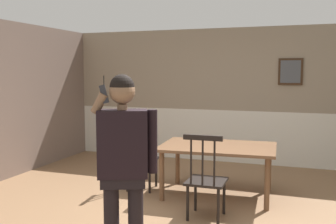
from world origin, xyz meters
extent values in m
plane|color=#846042|center=(0.00, 0.00, 0.00)|extent=(7.41, 7.41, 0.00)
cube|color=gray|center=(0.00, 3.14, 1.83)|extent=(6.73, 0.12, 1.60)
cube|color=silver|center=(0.00, 3.15, 0.52)|extent=(6.73, 0.14, 1.03)
cube|color=silver|center=(0.00, 3.12, 1.03)|extent=(6.73, 0.05, 0.06)
cube|color=#382314|center=(1.08, 3.07, 1.79)|extent=(0.44, 0.03, 0.49)
cube|color=#4E5258|center=(1.08, 3.05, 1.79)|extent=(0.36, 0.01, 0.41)
cube|color=brown|center=(0.19, 0.94, 0.71)|extent=(1.68, 1.16, 0.04)
cylinder|color=brown|center=(-0.49, 0.46, 0.35)|extent=(0.07, 0.07, 0.69)
cylinder|color=brown|center=(0.93, 0.55, 0.35)|extent=(0.07, 0.07, 0.69)
cylinder|color=brown|center=(-0.54, 1.33, 0.35)|extent=(0.07, 0.07, 0.69)
cylinder|color=brown|center=(0.87, 1.41, 0.35)|extent=(0.07, 0.07, 0.69)
cube|color=black|center=(0.25, 0.06, 0.45)|extent=(0.47, 0.47, 0.03)
cube|color=black|center=(0.25, -0.15, 1.03)|extent=(0.46, 0.05, 0.06)
cylinder|color=black|center=(0.11, -0.16, 0.76)|extent=(0.02, 0.02, 0.59)
cylinder|color=black|center=(0.25, -0.15, 0.76)|extent=(0.02, 0.02, 0.59)
cylinder|color=black|center=(0.39, -0.15, 0.76)|extent=(0.02, 0.02, 0.59)
cylinder|color=black|center=(0.06, 0.24, 0.22)|extent=(0.04, 0.04, 0.44)
cylinder|color=black|center=(0.43, 0.25, 0.22)|extent=(0.04, 0.04, 0.44)
cylinder|color=black|center=(0.07, -0.13, 0.22)|extent=(0.04, 0.04, 0.44)
cylinder|color=black|center=(0.44, -0.12, 0.22)|extent=(0.04, 0.04, 0.44)
cube|color=black|center=(-0.96, 0.87, 0.46)|extent=(0.48, 0.48, 0.03)
cube|color=black|center=(-1.16, 0.85, 1.03)|extent=(0.08, 0.44, 0.06)
cylinder|color=black|center=(-1.17, 0.98, 0.77)|extent=(0.02, 0.02, 0.59)
cylinder|color=black|center=(-1.16, 0.85, 0.77)|extent=(0.02, 0.02, 0.59)
cylinder|color=black|center=(-1.15, 0.72, 0.77)|extent=(0.02, 0.02, 0.59)
cylinder|color=black|center=(-0.80, 1.06, 0.22)|extent=(0.04, 0.04, 0.44)
cylinder|color=black|center=(-0.77, 0.71, 0.22)|extent=(0.04, 0.04, 0.44)
cylinder|color=black|center=(-1.15, 1.03, 0.22)|extent=(0.04, 0.04, 0.44)
cylinder|color=black|center=(-1.12, 0.68, 0.22)|extent=(0.04, 0.04, 0.44)
cylinder|color=black|center=(-0.07, -1.34, 0.42)|extent=(0.14, 0.14, 0.85)
cylinder|color=black|center=(-0.27, -1.43, 0.42)|extent=(0.14, 0.14, 0.85)
cube|color=black|center=(-0.17, -1.39, 0.82)|extent=(0.45, 0.36, 0.12)
cube|color=black|center=(-0.17, -1.39, 1.15)|extent=(0.50, 0.40, 0.60)
cylinder|color=black|center=(0.07, -1.28, 1.16)|extent=(0.09, 0.09, 0.57)
cylinder|color=#936B4C|center=(-0.34, -1.48, 1.51)|extent=(0.17, 0.09, 0.20)
cylinder|color=#936B4C|center=(-0.17, -1.39, 1.47)|extent=(0.09, 0.09, 0.05)
sphere|color=#936B4C|center=(-0.17, -1.39, 1.61)|extent=(0.23, 0.23, 0.23)
sphere|color=black|center=(-0.17, -1.39, 1.65)|extent=(0.22, 0.22, 0.22)
cube|color=#2D2D33|center=(-0.30, -1.47, 1.59)|extent=(0.09, 0.07, 0.17)
cylinder|color=black|center=(-0.30, -1.47, 1.71)|extent=(0.01, 0.01, 0.08)
camera|label=1|loc=(1.35, -4.48, 1.78)|focal=41.68mm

